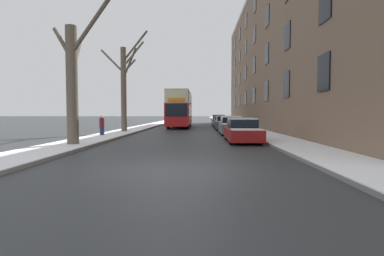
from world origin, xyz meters
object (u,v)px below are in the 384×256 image
object	(u,v)px
parked_car_2	(225,123)
pedestrian_left_sidewalk	(102,125)
parked_car_1	(231,126)
bare_tree_left_0	(73,78)
parked_car_3	(221,122)
parked_car_0	(242,131)
bare_tree_left_1	(125,84)
parked_car_4	(218,121)
double_decker_bus	(180,108)

from	to	relation	value
parked_car_2	pedestrian_left_sidewalk	xyz separation A→B (m)	(-9.41, -9.06, 0.19)
parked_car_1	parked_car_2	size ratio (longest dim) A/B	1.11
bare_tree_left_0	parked_car_3	distance (m)	22.62
parked_car_3	pedestrian_left_sidewalk	xyz separation A→B (m)	(-9.41, -14.58, 0.22)
parked_car_0	parked_car_2	xyz separation A→B (m)	(0.00, 12.36, 0.02)
bare_tree_left_0	bare_tree_left_1	world-z (taller)	bare_tree_left_1
bare_tree_left_1	bare_tree_left_0	bearing A→B (deg)	-89.62
parked_car_1	parked_car_3	xyz separation A→B (m)	(-0.00, 11.71, -0.04)
bare_tree_left_0	parked_car_4	bearing A→B (deg)	71.15
double_decker_bus	parked_car_3	bearing A→B (deg)	-4.33
parked_car_2	parked_car_4	xyz separation A→B (m)	(-0.00, 10.69, 0.02)
bare_tree_left_0	bare_tree_left_1	xyz separation A→B (m)	(-0.07, 10.49, 0.70)
double_decker_bus	parked_car_0	xyz separation A→B (m)	(4.89, -18.26, -1.72)
bare_tree_left_0	parked_car_4	xyz separation A→B (m)	(8.81, 25.80, -2.77)
double_decker_bus	pedestrian_left_sidewalk	size ratio (longest dim) A/B	7.29
parked_car_1	pedestrian_left_sidewalk	world-z (taller)	pedestrian_left_sidewalk
bare_tree_left_1	parked_car_1	bearing A→B (deg)	-9.95
bare_tree_left_0	pedestrian_left_sidewalk	size ratio (longest dim) A/B	4.47
double_decker_bus	parked_car_3	distance (m)	5.20
bare_tree_left_1	double_decker_bus	world-z (taller)	bare_tree_left_1
parked_car_3	parked_car_4	bearing A→B (deg)	90.00
parked_car_3	double_decker_bus	bearing A→B (deg)	175.67
parked_car_0	double_decker_bus	bearing A→B (deg)	104.98
parked_car_4	parked_car_1	bearing A→B (deg)	-90.00
bare_tree_left_1	parked_car_4	bearing A→B (deg)	59.89
double_decker_bus	pedestrian_left_sidewalk	distance (m)	15.69
parked_car_0	parked_car_4	world-z (taller)	parked_car_4
double_decker_bus	parked_car_0	bearing A→B (deg)	-75.02
bare_tree_left_1	parked_car_3	world-z (taller)	bare_tree_left_1
double_decker_bus	parked_car_2	world-z (taller)	double_decker_bus
bare_tree_left_1	parked_car_3	bearing A→B (deg)	48.82
bare_tree_left_0	pedestrian_left_sidewalk	world-z (taller)	bare_tree_left_0
parked_car_4	pedestrian_left_sidewalk	xyz separation A→B (m)	(-9.41, -19.75, 0.17)
parked_car_4	bare_tree_left_1	bearing A→B (deg)	-120.11
parked_car_2	parked_car_4	size ratio (longest dim) A/B	0.94
bare_tree_left_0	parked_car_0	size ratio (longest dim) A/B	1.54
bare_tree_left_0	parked_car_2	world-z (taller)	bare_tree_left_0
pedestrian_left_sidewalk	parked_car_2	bearing A→B (deg)	-168.96
parked_car_4	pedestrian_left_sidewalk	world-z (taller)	pedestrian_left_sidewalk
bare_tree_left_1	parked_car_3	xyz separation A→B (m)	(8.88, 10.15, -3.52)
parked_car_4	bare_tree_left_0	bearing A→B (deg)	-108.85
bare_tree_left_1	parked_car_4	world-z (taller)	bare_tree_left_1
double_decker_bus	parked_car_3	world-z (taller)	double_decker_bus
double_decker_bus	parked_car_4	bearing A→B (deg)	44.45
parked_car_1	parked_car_4	bearing A→B (deg)	90.00
pedestrian_left_sidewalk	parked_car_3	bearing A→B (deg)	-155.69
bare_tree_left_0	parked_car_4	world-z (taller)	bare_tree_left_0
bare_tree_left_1	parked_car_2	bearing A→B (deg)	27.50
bare_tree_left_1	parked_car_0	bearing A→B (deg)	-41.07
parked_car_1	parked_car_2	distance (m)	6.18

